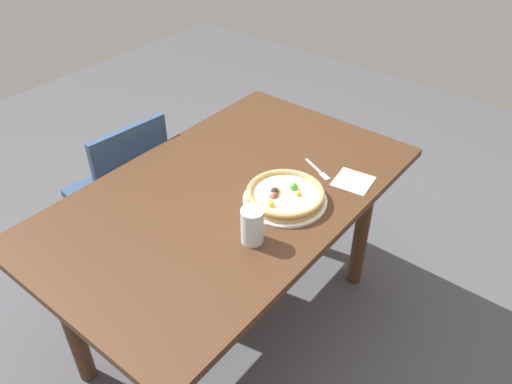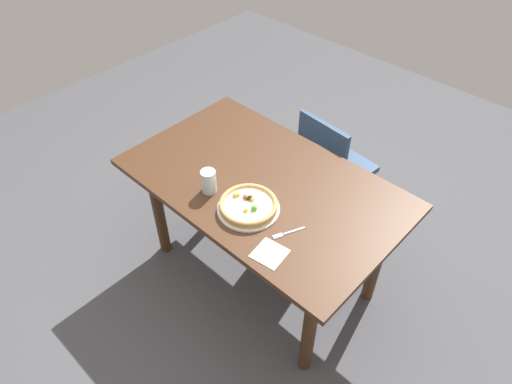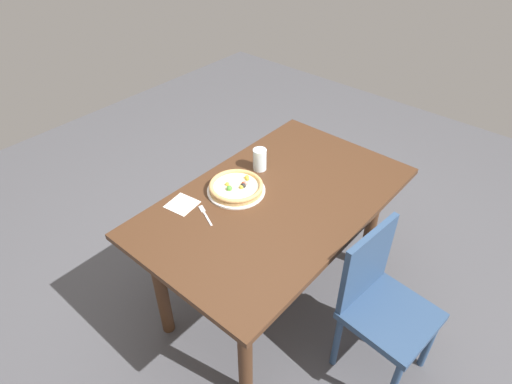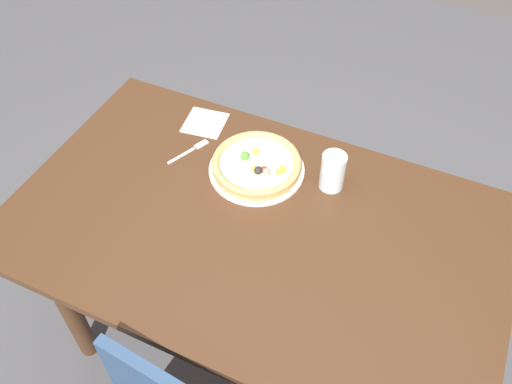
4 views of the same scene
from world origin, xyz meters
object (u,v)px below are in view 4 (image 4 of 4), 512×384
at_px(drinking_glass, 333,171).
at_px(napkin, 205,123).
at_px(dining_table, 255,247).
at_px(pizza, 257,164).
at_px(fork, 191,150).
at_px(plate, 257,170).

distance_m(drinking_glass, napkin, 0.52).
relative_size(dining_table, napkin, 10.66).
distance_m(pizza, fork, 0.24).
bearing_deg(plate, napkin, 152.82).
height_order(fork, napkin, fork).
height_order(plate, fork, plate).
bearing_deg(dining_table, napkin, 136.20).
xyz_separation_m(dining_table, drinking_glass, (0.15, 0.24, 0.18)).
bearing_deg(fork, pizza, -64.50).
bearing_deg(pizza, fork, -178.57).
height_order(pizza, drinking_glass, drinking_glass).
xyz_separation_m(dining_table, pizza, (-0.09, 0.20, 0.15)).
height_order(dining_table, pizza, pizza).
relative_size(pizza, drinking_glass, 2.26).
bearing_deg(pizza, dining_table, -66.42).
distance_m(dining_table, plate, 0.25).
relative_size(plate, pizza, 1.08).
height_order(plate, napkin, plate).
xyz_separation_m(plate, napkin, (-0.27, 0.14, -0.00)).
bearing_deg(dining_table, pizza, 113.58).
bearing_deg(drinking_glass, pizza, -170.61).
distance_m(pizza, drinking_glass, 0.25).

